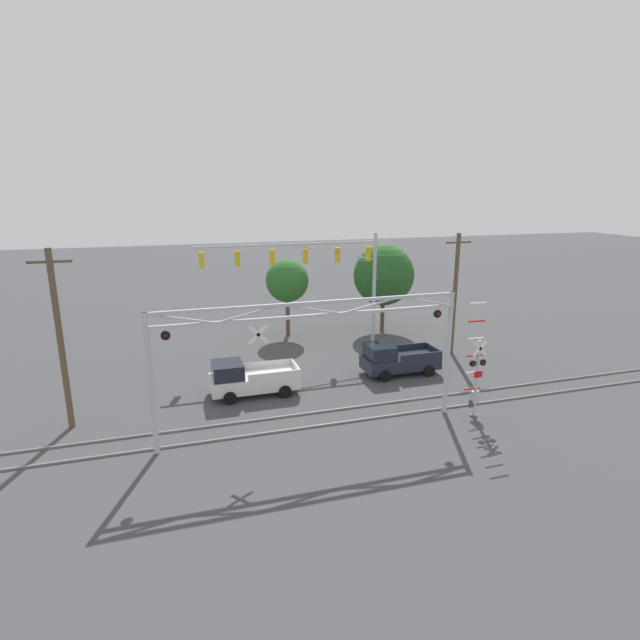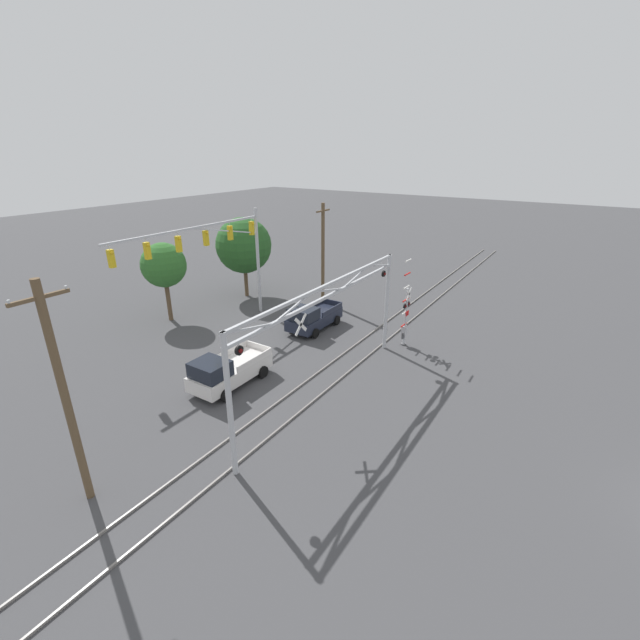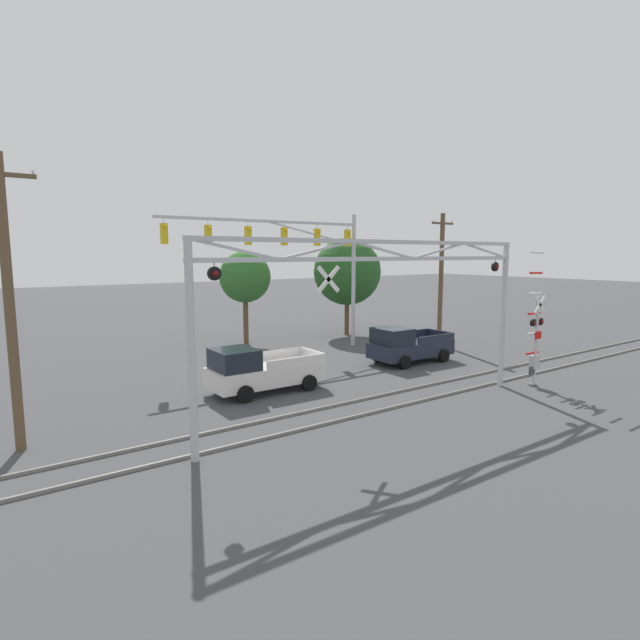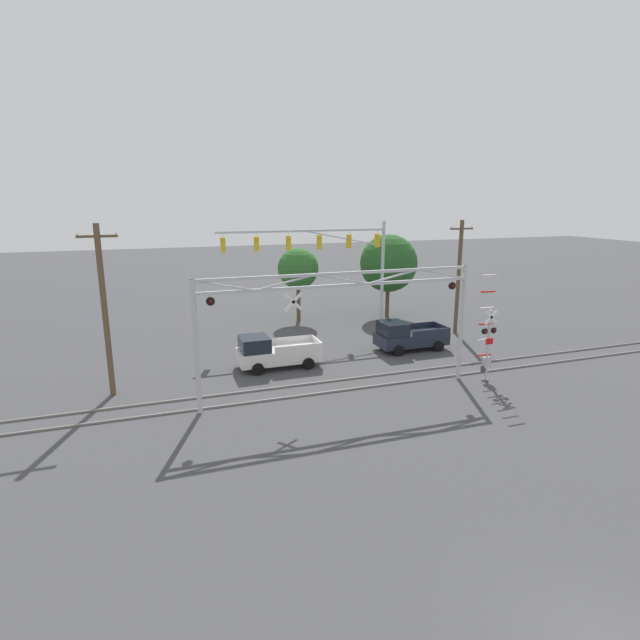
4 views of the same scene
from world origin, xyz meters
The scene contains 11 objects.
rail_track_near centered at (0.00, 16.00, 0.05)m, with size 80.00×0.08×0.10m, color gray.
rail_track_far centered at (0.00, 17.44, 0.05)m, with size 80.00×0.08×0.10m, color gray.
crossing_gantry centered at (-0.02, 15.72, 4.44)m, with size 13.97×0.27×6.14m.
crossing_signal_mast centered at (7.95, 14.85, 2.02)m, with size 1.14×0.35×5.78m.
traffic_signal_span centered at (4.00, 26.82, 5.80)m, with size 12.16×0.39×7.99m.
pickup_truck_lead centered at (-2.12, 20.79, 0.91)m, with size 4.73×2.22×1.93m.
pickup_truck_following centered at (6.87, 21.33, 0.91)m, with size 4.57×2.22×1.93m.
utility_pole_left centered at (-10.73, 19.38, 4.35)m, with size 1.80×0.28×8.41m.
utility_pole_right centered at (12.23, 23.90, 4.19)m, with size 1.80×0.28×8.10m.
background_tree_beyond_span centered at (9.95, 30.34, 4.43)m, with size 4.67×4.67×6.77m.
background_tree_far_left_verge centered at (2.55, 31.27, 4.20)m, with size 3.21×3.21×5.84m.
Camera 1 is at (-5.82, -4.49, 10.84)m, focal length 28.00 mm.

